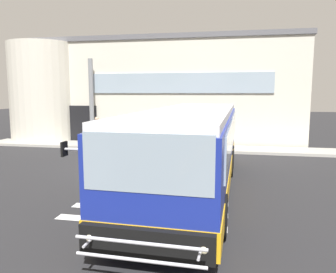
# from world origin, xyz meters

# --- Properties ---
(ground_plane) EXTENTS (80.00, 90.00, 0.02)m
(ground_plane) POSITION_xyz_m (0.00, 0.00, -0.01)
(ground_plane) COLOR #232326
(ground_plane) RESTS_ON ground
(bay_paint_stripes) EXTENTS (4.40, 3.96, 0.01)m
(bay_paint_stripes) POSITION_xyz_m (2.00, -4.20, 0.00)
(bay_paint_stripes) COLOR silver
(bay_paint_stripes) RESTS_ON ground
(terminal_building) EXTENTS (19.02, 13.80, 6.72)m
(terminal_building) POSITION_xyz_m (-0.67, 11.54, 3.35)
(terminal_building) COLOR beige
(terminal_building) RESTS_ON ground
(boarding_curb) EXTENTS (21.22, 2.00, 0.15)m
(boarding_curb) POSITION_xyz_m (0.00, 4.80, 0.07)
(boarding_curb) COLOR #9E9B93
(boarding_curb) RESTS_ON ground
(entry_support_column) EXTENTS (0.28, 0.28, 5.13)m
(entry_support_column) POSITION_xyz_m (-4.26, 5.40, 2.72)
(entry_support_column) COLOR slate
(entry_support_column) RESTS_ON boarding_curb
(bus_main_foreground) EXTENTS (3.33, 11.13, 2.70)m
(bus_main_foreground) POSITION_xyz_m (2.96, -2.95, 1.33)
(bus_main_foreground) COLOR navy
(bus_main_foreground) RESTS_ON ground
(passenger_near_column) EXTENTS (0.55, 0.47, 1.68)m
(passenger_near_column) POSITION_xyz_m (-3.45, 4.28, 1.11)
(passenger_near_column) COLOR #4C4233
(passenger_near_column) RESTS_ON boarding_curb
(passenger_by_doorway) EXTENTS (0.59, 0.25, 1.68)m
(passenger_by_doorway) POSITION_xyz_m (-2.67, 4.94, 1.08)
(passenger_by_doorway) COLOR #2D2D33
(passenger_by_doorway) RESTS_ON boarding_curb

